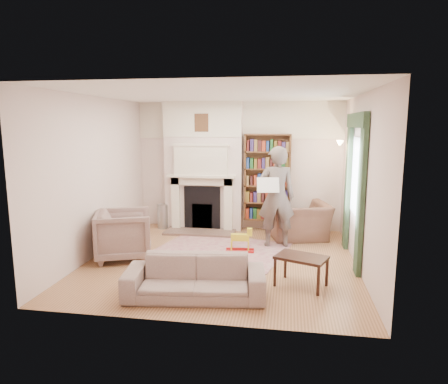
% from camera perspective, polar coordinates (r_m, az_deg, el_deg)
% --- Properties ---
extents(floor, '(4.50, 4.50, 0.00)m').
position_cam_1_polar(floor, '(7.00, -0.33, -9.67)').
color(floor, brown).
rests_on(floor, ground).
extents(ceiling, '(4.50, 4.50, 0.00)m').
position_cam_1_polar(ceiling, '(6.62, -0.36, 13.85)').
color(ceiling, white).
rests_on(ceiling, wall_back).
extents(wall_back, '(4.50, 0.00, 4.50)m').
position_cam_1_polar(wall_back, '(8.88, 2.07, 3.72)').
color(wall_back, beige).
rests_on(wall_back, floor).
extents(wall_front, '(4.50, 0.00, 4.50)m').
position_cam_1_polar(wall_front, '(4.50, -5.12, -2.11)').
color(wall_front, beige).
rests_on(wall_front, floor).
extents(wall_left, '(0.00, 4.50, 4.50)m').
position_cam_1_polar(wall_left, '(7.38, -17.85, 2.06)').
color(wall_left, beige).
rests_on(wall_left, floor).
extents(wall_right, '(0.00, 4.50, 4.50)m').
position_cam_1_polar(wall_right, '(6.68, 19.07, 1.25)').
color(wall_right, beige).
rests_on(wall_right, floor).
extents(fireplace, '(1.70, 0.58, 2.80)m').
position_cam_1_polar(fireplace, '(8.81, -2.95, 3.58)').
color(fireplace, beige).
rests_on(fireplace, floor).
extents(bookcase, '(1.00, 0.24, 1.85)m').
position_cam_1_polar(bookcase, '(8.72, 6.20, 2.07)').
color(bookcase, brown).
rests_on(bookcase, floor).
extents(window, '(0.02, 0.90, 1.30)m').
position_cam_1_polar(window, '(7.06, 18.43, 2.12)').
color(window, silver).
rests_on(window, wall_right).
extents(curtain_left, '(0.07, 0.32, 2.40)m').
position_cam_1_polar(curtain_left, '(6.41, 18.98, -0.90)').
color(curtain_left, '#29402A').
rests_on(curtain_left, floor).
extents(curtain_right, '(0.07, 0.32, 2.40)m').
position_cam_1_polar(curtain_right, '(7.77, 17.27, 0.96)').
color(curtain_right, '#29402A').
rests_on(curtain_right, floor).
extents(pelmet, '(0.09, 1.70, 0.24)m').
position_cam_1_polar(pelmet, '(7.00, 18.47, 9.70)').
color(pelmet, '#29402A').
rests_on(pelmet, wall_right).
extents(wall_sconce, '(0.20, 0.24, 0.24)m').
position_cam_1_polar(wall_sconce, '(8.08, 15.93, 6.33)').
color(wall_sconce, gold).
rests_on(wall_sconce, wall_right).
extents(rug, '(2.65, 2.25, 0.01)m').
position_cam_1_polar(rug, '(7.53, -0.43, -8.21)').
color(rug, tan).
rests_on(rug, floor).
extents(armchair_reading, '(1.36, 1.26, 0.74)m').
position_cam_1_polar(armchair_reading, '(8.31, 10.64, -4.07)').
color(armchair_reading, brown).
rests_on(armchair_reading, floor).
extents(armchair_left, '(1.20, 1.18, 0.85)m').
position_cam_1_polar(armchair_left, '(7.19, -14.15, -5.91)').
color(armchair_left, gray).
rests_on(armchair_left, floor).
extents(sofa, '(1.95, 0.96, 0.55)m').
position_cam_1_polar(sofa, '(5.51, -4.18, -12.09)').
color(sofa, '#B6A696').
rests_on(sofa, floor).
extents(man_reading, '(0.77, 0.58, 1.92)m').
position_cam_1_polar(man_reading, '(7.60, 7.49, -0.71)').
color(man_reading, '#594D47').
rests_on(man_reading, floor).
extents(newspaper, '(0.42, 0.19, 0.27)m').
position_cam_1_polar(newspaper, '(7.36, 6.31, 1.00)').
color(newspaper, white).
rests_on(newspaper, man_reading).
extents(coffee_table, '(0.82, 0.68, 0.45)m').
position_cam_1_polar(coffee_table, '(5.97, 10.93, -11.03)').
color(coffee_table, '#341C12').
rests_on(coffee_table, floor).
extents(paraffin_heater, '(0.26, 0.26, 0.55)m').
position_cam_1_polar(paraffin_heater, '(9.09, -8.74, -3.45)').
color(paraffin_heater, '#9FA3A7').
rests_on(paraffin_heater, floor).
extents(rocking_horse, '(0.53, 0.25, 0.45)m').
position_cam_1_polar(rocking_horse, '(7.35, 2.30, -6.87)').
color(rocking_horse, gold).
rests_on(rocking_horse, rug).
extents(board_game, '(0.37, 0.37, 0.03)m').
position_cam_1_polar(board_game, '(6.67, -1.43, -10.43)').
color(board_game, gold).
rests_on(board_game, rug).
extents(game_box_lid, '(0.37, 0.30, 0.05)m').
position_cam_1_polar(game_box_lid, '(7.11, -7.98, -9.14)').
color(game_box_lid, '#A63013').
rests_on(game_box_lid, rug).
extents(comic_annuals, '(0.87, 0.61, 0.02)m').
position_cam_1_polar(comic_annuals, '(6.51, 1.04, -10.99)').
color(comic_annuals, red).
rests_on(comic_annuals, rug).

